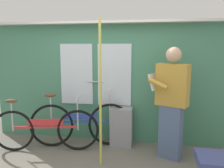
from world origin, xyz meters
name	(u,v)px	position (x,y,z in m)	size (l,w,h in m)	color
train_door_wall	(106,80)	(-0.01, 1.11, 1.13)	(4.32, 0.28, 2.16)	#427F60
bicycle_near_door	(80,124)	(-0.40, 0.75, 0.40)	(1.73, 0.56, 0.96)	black
bicycle_leaning_behind	(45,129)	(-0.91, 0.45, 0.37)	(1.74, 0.53, 0.91)	black
passenger_reading_newspaper	(171,101)	(1.11, 0.55, 0.91)	(0.63, 0.58, 1.72)	slate
trash_bin_by_wall	(122,127)	(0.31, 0.90, 0.34)	(0.38, 0.28, 0.67)	gray
handrail_pole	(100,94)	(0.09, 0.18, 1.06)	(0.04, 0.04, 2.12)	#C6C14C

